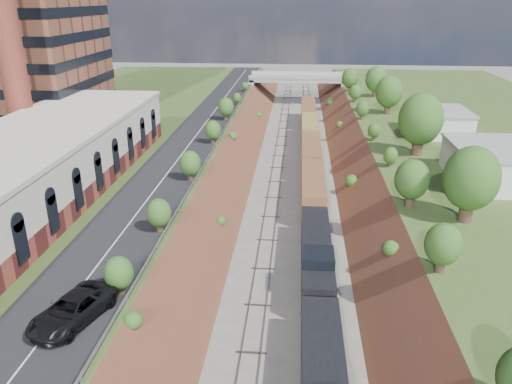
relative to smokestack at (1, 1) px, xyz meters
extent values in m
cube|color=#3F5623|center=(3.00, 4.00, -22.50)|extent=(44.00, 180.00, 5.00)
cube|color=brown|center=(25.00, 4.00, -25.00)|extent=(10.00, 180.00, 10.00)
cube|color=brown|center=(47.00, 4.00, -25.00)|extent=(10.00, 180.00, 10.00)
cube|color=gray|center=(33.40, 4.00, -24.91)|extent=(1.58, 180.00, 0.18)
cube|color=gray|center=(38.60, 4.00, -24.91)|extent=(1.58, 180.00, 0.18)
cube|color=black|center=(20.50, 4.00, -19.95)|extent=(8.00, 180.00, 0.10)
cube|color=#99999E|center=(24.60, 4.00, -19.45)|extent=(0.06, 171.00, 0.30)
cube|color=maroon|center=(8.00, -18.00, -18.90)|extent=(14.00, 62.00, 2.20)
cube|color=beige|center=(8.00, -18.00, -15.65)|extent=(14.00, 62.00, 4.30)
cube|color=beige|center=(8.00, -18.00, -13.25)|extent=(14.30, 62.30, 0.50)
cylinder|color=maroon|center=(0.00, 0.00, 0.00)|extent=(3.20, 3.20, 40.00)
cube|color=gray|center=(24.50, 66.00, -21.90)|extent=(1.50, 8.00, 6.20)
cube|color=gray|center=(47.50, 66.00, -21.90)|extent=(1.50, 8.00, 6.20)
cube|color=gray|center=(36.00, 66.00, -18.80)|extent=(24.00, 8.00, 1.00)
cube|color=gray|center=(36.00, 62.00, -18.00)|extent=(24.00, 0.30, 0.80)
cube|color=gray|center=(36.00, 70.00, -18.00)|extent=(24.00, 0.30, 0.80)
cube|color=silver|center=(59.50, -4.00, -18.00)|extent=(9.00, 12.00, 4.00)
cube|color=silver|center=(59.00, 18.00, -18.20)|extent=(8.00, 10.00, 3.60)
cylinder|color=#473323|center=(53.00, -16.00, -18.69)|extent=(1.30, 1.30, 2.62)
ellipsoid|color=#2C521D|center=(53.00, -16.00, -15.54)|extent=(5.25, 5.25, 6.30)
cylinder|color=#473323|center=(24.20, -36.00, -19.39)|extent=(0.66, 0.66, 1.22)
ellipsoid|color=#2C521D|center=(24.20, -36.00, -17.92)|extent=(2.45, 2.45, 2.94)
cube|color=black|center=(38.60, -18.79, -22.75)|extent=(2.86, 17.15, 2.70)
cube|color=brown|center=(38.60, 21.36, -22.39)|extent=(2.86, 61.15, 3.43)
imported|color=black|center=(21.77, -35.03, -18.99)|extent=(4.87, 7.14, 1.82)
camera|label=1|loc=(36.43, -62.01, 0.56)|focal=35.00mm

